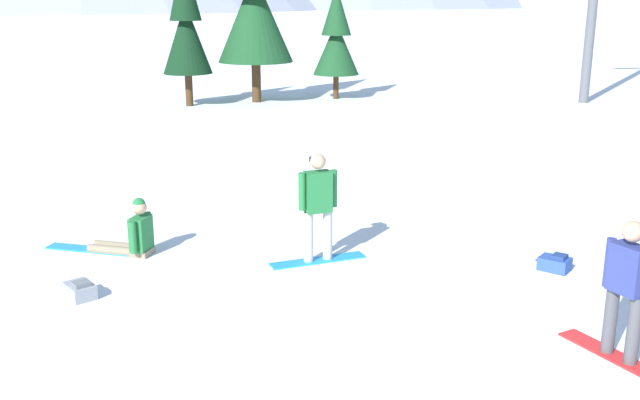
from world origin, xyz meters
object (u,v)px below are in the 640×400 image
(pine_tree_tall, at_px, (254,0))
(pine_tree_short, at_px, (186,24))
(snowboarder_foreground, at_px, (627,286))
(snowboarder_background, at_px, (131,235))
(backpack_grey, at_px, (80,290))
(backpack_blue, at_px, (555,263))
(snowboarder_midground, at_px, (318,205))
(pine_tree_broad, at_px, (336,38))

(pine_tree_tall, distance_m, pine_tree_short, 2.75)
(snowboarder_foreground, relative_size, pine_tree_short, 0.36)
(snowboarder_background, height_order, backpack_grey, snowboarder_background)
(backpack_grey, height_order, pine_tree_tall, pine_tree_tall)
(snowboarder_background, bearing_deg, backpack_blue, -16.76)
(snowboarder_foreground, bearing_deg, snowboarder_midground, 126.74)
(snowboarder_midground, xyz_separation_m, backpack_grey, (-3.50, -0.83, -0.80))
(pine_tree_tall, bearing_deg, pine_tree_short, -167.90)
(snowboarder_midground, bearing_deg, backpack_blue, -16.82)
(snowboarder_midground, bearing_deg, snowboarder_background, 163.30)
(snowboarder_foreground, xyz_separation_m, backpack_grey, (-6.33, 2.96, -0.79))
(backpack_grey, distance_m, pine_tree_short, 18.21)
(pine_tree_tall, bearing_deg, backpack_blue, -81.91)
(snowboarder_foreground, bearing_deg, pine_tree_broad, 86.91)
(pine_tree_short, bearing_deg, backpack_grey, -95.59)
(backpack_blue, distance_m, pine_tree_short, 19.07)
(snowboarder_background, relative_size, pine_tree_tall, 0.26)
(snowboarder_midground, xyz_separation_m, pine_tree_short, (-1.74, 17.07, 2.05))
(snowboarder_midground, relative_size, backpack_grey, 3.17)
(snowboarder_foreground, relative_size, snowboarder_midground, 1.12)
(backpack_blue, bearing_deg, snowboarder_midground, 163.18)
(snowboarder_midground, bearing_deg, backpack_grey, -166.63)
(backpack_grey, relative_size, pine_tree_broad, 0.13)
(snowboarder_background, bearing_deg, pine_tree_short, 85.91)
(snowboarder_foreground, relative_size, pine_tree_tall, 0.28)
(snowboarder_midground, distance_m, pine_tree_tall, 17.88)
(pine_tree_short, bearing_deg, backpack_blue, -73.94)
(pine_tree_tall, xyz_separation_m, pine_tree_short, (-2.56, -0.55, -0.83))
(pine_tree_broad, bearing_deg, snowboarder_foreground, -93.09)
(pine_tree_broad, bearing_deg, pine_tree_short, -171.39)
(backpack_grey, distance_m, backpack_blue, 6.98)
(backpack_blue, xyz_separation_m, pine_tree_tall, (-2.65, 18.67, 3.67))
(snowboarder_foreground, xyz_separation_m, pine_tree_broad, (1.17, 21.74, 1.47))
(snowboarder_background, xyz_separation_m, pine_tree_tall, (3.72, 16.75, 3.46))
(backpack_blue, xyz_separation_m, pine_tree_short, (-5.22, 18.12, 2.85))
(snowboarder_background, relative_size, pine_tree_broad, 0.41)
(snowboarder_midground, bearing_deg, snowboarder_foreground, -53.26)
(backpack_grey, xyz_separation_m, backpack_blue, (6.97, -0.22, -0.00))
(snowboarder_foreground, distance_m, pine_tree_tall, 21.70)
(snowboarder_midground, bearing_deg, pine_tree_broad, 77.41)
(backpack_blue, relative_size, pine_tree_tall, 0.08)
(snowboarder_midground, xyz_separation_m, pine_tree_tall, (0.82, 17.62, 2.88))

